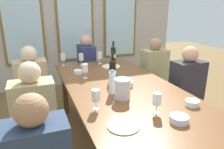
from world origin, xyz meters
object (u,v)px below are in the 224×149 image
object	(u,v)px
wine_glass_1	(100,56)
tasting_bowl_0	(179,119)
seated_person_1	(154,75)
seated_person_0	(33,91)
wine_bottle_1	(113,70)
seated_person_4	(36,123)
water_bottle	(112,83)
seated_person_5	(186,93)
tasting_bowl_1	(78,72)
dining_table	(122,93)
white_plate_0	(123,126)
wine_glass_4	(96,96)
wine_bottle_0	(113,54)
wine_glass_5	(85,68)
white_plate_1	(111,66)
tasting_bowl_3	(192,103)
wine_glass_3	(81,57)
wine_glass_0	(157,99)
seated_person_6	(87,69)
tasting_bowl_2	(126,84)
metal_pitcher	(122,89)
wine_glass_2	(63,58)

from	to	relation	value
wine_glass_1	tasting_bowl_0	bearing A→B (deg)	-89.09
seated_person_1	seated_person_0	bearing A→B (deg)	-179.51
wine_bottle_1	seated_person_4	xyz separation A→B (m)	(-0.86, -0.26, -0.34)
water_bottle	seated_person_5	bearing A→B (deg)	8.56
tasting_bowl_0	tasting_bowl_1	size ratio (longest dim) A/B	1.25
wine_bottle_1	wine_glass_1	size ratio (longest dim) A/B	1.87
dining_table	white_plate_0	world-z (taller)	white_plate_0
seated_person_1	seated_person_5	xyz separation A→B (m)	(0.00, -0.74, 0.00)
white_plate_0	wine_glass_4	world-z (taller)	wine_glass_4
tasting_bowl_0	wine_glass_1	xyz separation A→B (m)	(-0.03, 1.79, 0.09)
tasting_bowl_0	water_bottle	bearing A→B (deg)	111.55
wine_bottle_1	white_plate_0	bearing A→B (deg)	-106.72
wine_bottle_0	tasting_bowl_1	distance (m)	0.74
wine_bottle_0	dining_table	bearing A→B (deg)	-106.40
white_plate_0	wine_glass_5	distance (m)	1.13
seated_person_1	white_plate_1	bearing A→B (deg)	-179.60
tasting_bowl_3	water_bottle	world-z (taller)	water_bottle
tasting_bowl_1	wine_glass_3	bearing A→B (deg)	70.29
wine_glass_4	wine_bottle_0	bearing A→B (deg)	63.22
water_bottle	seated_person_4	size ratio (longest dim) A/B	0.22
dining_table	seated_person_1	bearing A→B (deg)	41.38
wine_glass_0	seated_person_5	distance (m)	1.14
dining_table	wine_glass_5	xyz separation A→B (m)	(-0.29, 0.43, 0.19)
tasting_bowl_1	seated_person_5	xyz separation A→B (m)	(1.22, -0.60, -0.24)
tasting_bowl_3	water_bottle	size ratio (longest dim) A/B	0.50
white_plate_0	seated_person_1	bearing A→B (deg)	51.26
wine_bottle_0	seated_person_6	xyz separation A→B (m)	(-0.30, 0.49, -0.34)
tasting_bowl_2	seated_person_4	distance (m)	0.97
dining_table	seated_person_0	xyz separation A→B (m)	(-0.89, 0.77, -0.15)
wine_glass_3	wine_glass_4	world-z (taller)	same
wine_bottle_1	wine_glass_3	bearing A→B (deg)	103.12
wine_glass_5	wine_bottle_0	bearing A→B (deg)	45.03
tasting_bowl_1	dining_table	bearing A→B (deg)	-62.57
water_bottle	metal_pitcher	bearing A→B (deg)	-71.21
wine_glass_1	wine_glass_4	world-z (taller)	same
white_plate_0	wine_glass_2	size ratio (longest dim) A/B	1.35
white_plate_1	wine_glass_3	world-z (taller)	wine_glass_3
tasting_bowl_3	wine_glass_1	bearing A→B (deg)	100.79
dining_table	wine_glass_0	bearing A→B (deg)	-88.05
white_plate_1	seated_person_0	xyz separation A→B (m)	(-1.06, -0.01, -0.22)
wine_bottle_1	metal_pitcher	bearing A→B (deg)	-100.67
wine_glass_3	seated_person_5	size ratio (longest dim) A/B	0.16
white_plate_0	metal_pitcher	size ratio (longest dim) A/B	1.24
wine_glass_2	wine_glass_0	bearing A→B (deg)	-74.54
wine_glass_1	wine_glass_0	bearing A→B (deg)	-91.95
tasting_bowl_0	seated_person_0	xyz separation A→B (m)	(-0.99, 1.56, -0.24)
white_plate_1	seated_person_0	bearing A→B (deg)	-179.45
wine_bottle_1	seated_person_5	size ratio (longest dim) A/B	0.29
tasting_bowl_0	seated_person_4	bearing A→B (deg)	142.85
tasting_bowl_0	tasting_bowl_1	xyz separation A→B (m)	(-0.44, 1.43, -0.00)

